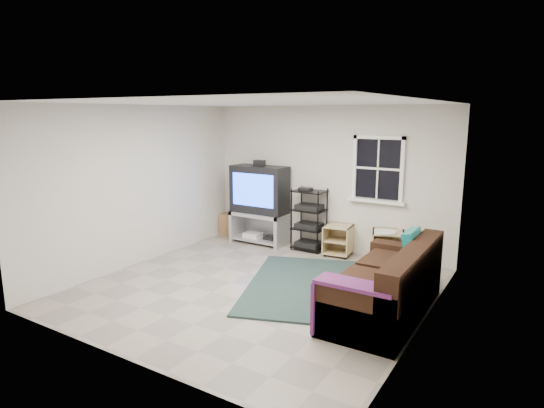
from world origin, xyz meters
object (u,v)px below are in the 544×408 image
Objects in this scene: tv_unit at (260,198)px; side_table_right at (387,245)px; side_table_left at (339,239)px; sofa at (387,287)px; av_rack at (309,223)px.

side_table_right is at bearing 0.98° from tv_unit.
tv_unit reaches higher than side_table_left.
side_table_left is 2.44m from sofa.
av_rack is 1.78× the size of side_table_right.
av_rack reaches higher than sofa.
sofa is (3.09, -1.85, -0.53)m from tv_unit.
av_rack is at bearing 3.69° from tv_unit.
av_rack is 2.12× the size of side_table_left.
av_rack reaches higher than side_table_right.
side_table_left is at bearing 127.53° from sofa.
sofa is at bearing -30.90° from tv_unit.
sofa is at bearing -72.42° from side_table_right.
av_rack is 0.54× the size of sofa.
av_rack is at bearing 179.09° from side_table_right.
tv_unit reaches higher than side_table_right.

